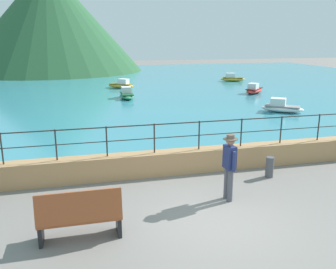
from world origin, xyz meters
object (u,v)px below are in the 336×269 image
(boat_0, at_px, (282,107))
(person_walking, at_px, (229,164))
(bench_main, at_px, (80,216))
(bollard, at_px, (270,167))
(boat_4, at_px, (127,94))
(boat_1, at_px, (232,78))
(boat_5, at_px, (121,85))
(boat_2, at_px, (254,90))

(boat_0, bearing_deg, person_walking, -127.35)
(bench_main, xyz_separation_m, bollard, (5.57, 2.23, -0.25))
(boat_0, xyz_separation_m, boat_4, (-7.71, 6.81, 0.00))
(boat_0, relative_size, boat_1, 0.97)
(boat_1, bearing_deg, boat_0, -103.53)
(boat_0, distance_m, boat_5, 14.21)
(boat_0, distance_m, boat_1, 14.83)
(boat_1, distance_m, boat_2, 7.80)
(person_walking, distance_m, boat_0, 12.19)
(boat_1, bearing_deg, person_walking, -114.25)
(boat_5, bearing_deg, bench_main, -99.18)
(person_walking, relative_size, boat_0, 0.73)
(bollard, bearing_deg, person_walking, -147.66)
(person_walking, xyz_separation_m, boat_5, (-0.03, 21.80, -0.65))
(bollard, bearing_deg, boat_2, 64.35)
(boat_0, distance_m, boat_2, 7.04)
(boat_0, height_order, boat_5, same)
(boat_1, xyz_separation_m, boat_4, (-11.18, -7.61, 0.00))
(person_walking, relative_size, boat_5, 0.74)
(boat_2, xyz_separation_m, boat_4, (-9.52, 0.01, 0.00))
(bollard, height_order, boat_4, boat_4)
(bench_main, distance_m, boat_4, 17.88)
(bollard, bearing_deg, boat_5, 95.18)
(bollard, relative_size, boat_2, 0.28)
(bench_main, height_order, boat_1, bench_main)
(boat_1, relative_size, boat_4, 1.06)
(bench_main, distance_m, boat_5, 23.16)
(bench_main, bearing_deg, boat_5, 80.82)
(bench_main, distance_m, bollard, 6.00)
(bollard, relative_size, boat_4, 0.27)
(boat_1, bearing_deg, bollard, -111.45)
(bench_main, xyz_separation_m, boat_2, (12.92, 17.54, -0.23))
(bench_main, bearing_deg, boat_2, 53.63)
(bollard, relative_size, boat_0, 0.26)
(bollard, distance_m, boat_2, 16.98)
(boat_4, relative_size, boat_5, 0.98)
(bench_main, distance_m, boat_2, 21.79)
(boat_0, bearing_deg, boat_2, 75.09)
(boat_1, bearing_deg, bench_main, -120.09)
(person_walking, distance_m, bollard, 2.28)
(boat_2, distance_m, boat_5, 10.65)
(bench_main, xyz_separation_m, boat_0, (11.11, 10.74, -0.23))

